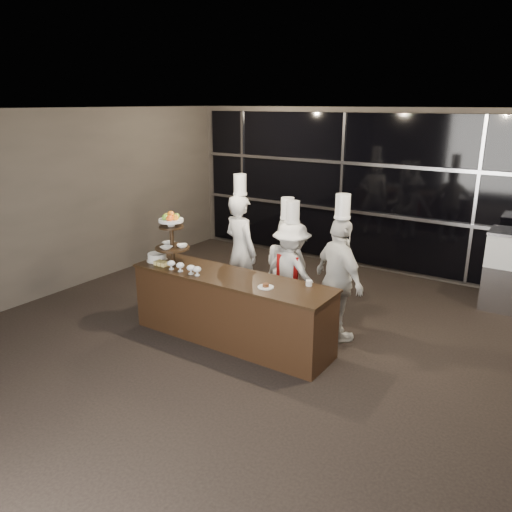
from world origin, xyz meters
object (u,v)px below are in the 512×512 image
Objects in this scene: chef_b at (286,266)px; chef_d at (339,279)px; chef_c at (291,271)px; chef_a at (241,250)px; buffet_counter at (231,308)px; layer_cake at (157,257)px; display_stand at (172,234)px.

chef_b is 1.07m from chef_d.
chef_c is 0.87m from chef_d.
chef_b is 0.22m from chef_c.
chef_a is at bearing 178.14° from chef_c.
chef_b is 0.90× the size of chef_d.
buffet_counter is 9.47× the size of layer_cake.
display_stand is (-1.00, -0.00, 0.87)m from buffet_counter.
layer_cake is at bearing -138.80° from chef_b.
chef_d reaches higher than chef_c.
chef_a is at bearing 69.41° from display_stand.
layer_cake is 0.14× the size of chef_a.
chef_b reaches higher than buffet_counter.
chef_b is at bearing 45.81° from display_stand.
chef_d is (1.16, 0.82, 0.39)m from buffet_counter.
chef_a is 0.93m from chef_c.
chef_d is (1.01, -0.36, 0.10)m from chef_b.
chef_c is at bearing -40.58° from chef_b.
chef_d is (1.76, -0.25, -0.05)m from chef_a.
chef_d is at bearing 19.89° from layer_cake.
display_stand is 2.48× the size of layer_cake.
chef_c reaches higher than buffet_counter.
chef_c is (1.58, 1.09, -0.22)m from layer_cake.
buffet_counter is 1.13m from chef_c.
layer_cake reaches higher than buffet_counter.
chef_d reaches higher than buffet_counter.
display_stand is 0.42× the size of chef_c.
chef_a is at bearing -171.37° from chef_b.
chef_b reaches higher than display_stand.
layer_cake is 1.89m from chef_b.
layer_cake is at bearing -169.10° from display_stand.
chef_d is at bearing 35.43° from buffet_counter.
buffet_counter is 3.81× the size of display_stand.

